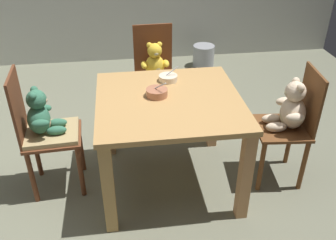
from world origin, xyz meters
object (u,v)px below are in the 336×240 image
porridge_bowl_terracotta_center (157,92)px  porridge_bowl_cream_far_center (168,78)px  metal_pail (204,56)px  teddy_chair_near_right (290,115)px  dining_table (169,115)px  teddy_chair_far_center (155,72)px  teddy_chair_near_left (44,125)px

porridge_bowl_terracotta_center → porridge_bowl_cream_far_center: porridge_bowl_terracotta_center is taller
porridge_bowl_cream_far_center → metal_pail: 2.10m
teddy_chair_near_right → metal_pail: (-0.13, 2.21, -0.42)m
porridge_bowl_terracotta_center → metal_pail: size_ratio=0.54×
porridge_bowl_terracotta_center → metal_pail: bearing=68.6°
dining_table → metal_pail: (0.75, 2.15, -0.45)m
porridge_bowl_cream_far_center → metal_pail: porridge_bowl_cream_far_center is taller
porridge_bowl_terracotta_center → metal_pail: (0.83, 2.10, -0.61)m
dining_table → metal_pail: size_ratio=3.58×
dining_table → porridge_bowl_cream_far_center: 0.32m
teddy_chair_near_right → metal_pail: teddy_chair_near_right is taller
dining_table → teddy_chair_far_center: bearing=90.4°
porridge_bowl_terracotta_center → metal_pail: porridge_bowl_terracotta_center is taller
teddy_chair_near_left → dining_table: bearing=-7.6°
dining_table → porridge_bowl_cream_far_center: bearing=83.4°
dining_table → teddy_chair_far_center: 0.86m
teddy_chair_near_right → porridge_bowl_terracotta_center: bearing=-0.7°
porridge_bowl_terracotta_center → metal_pail: 2.34m
porridge_bowl_cream_far_center → teddy_chair_near_left: bearing=-166.7°
porridge_bowl_terracotta_center → dining_table: bearing=-32.0°
dining_table → porridge_bowl_terracotta_center: 0.18m
teddy_chair_far_center → teddy_chair_near_right: bearing=41.9°
teddy_chair_far_center → teddy_chair_near_left: bearing=-49.6°
dining_table → metal_pail: 2.32m
teddy_chair_near_right → teddy_chair_far_center: 1.27m
teddy_chair_near_right → metal_pail: size_ratio=3.24×
teddy_chair_near_right → porridge_bowl_terracotta_center: teddy_chair_near_right is taller
dining_table → teddy_chair_far_center: size_ratio=1.06×
dining_table → porridge_bowl_cream_far_center: (0.03, 0.28, 0.16)m
metal_pail → teddy_chair_near_left: bearing=-127.8°
teddy_chair_near_left → porridge_bowl_terracotta_center: teddy_chair_near_left is taller
dining_table → teddy_chair_near_left: 0.88m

